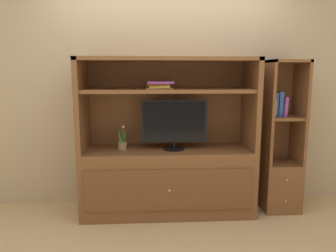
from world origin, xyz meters
name	(u,v)px	position (x,y,z in m)	size (l,w,h in m)	color
ground_plane	(170,228)	(0.00, 0.00, 0.00)	(8.00, 8.00, 0.00)	tan
painted_rear_wall	(166,79)	(0.00, 0.75, 1.40)	(6.00, 0.10, 2.80)	tan
media_console	(168,165)	(0.00, 0.41, 0.51)	(1.78, 0.59, 1.62)	brown
tv_monitor	(174,123)	(0.06, 0.37, 0.96)	(0.68, 0.22, 0.52)	black
potted_plant	(122,145)	(-0.47, 0.39, 0.74)	(0.09, 0.10, 0.26)	#8C7251
magazine_stack	(160,85)	(-0.08, 0.40, 1.35)	(0.28, 0.34, 0.08)	#A56638
bookshelf_tall	(280,159)	(1.22, 0.41, 0.55)	(0.38, 0.39, 1.60)	brown
upright_book_row	(278,105)	(1.16, 0.40, 1.14)	(0.16, 0.17, 0.26)	gold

